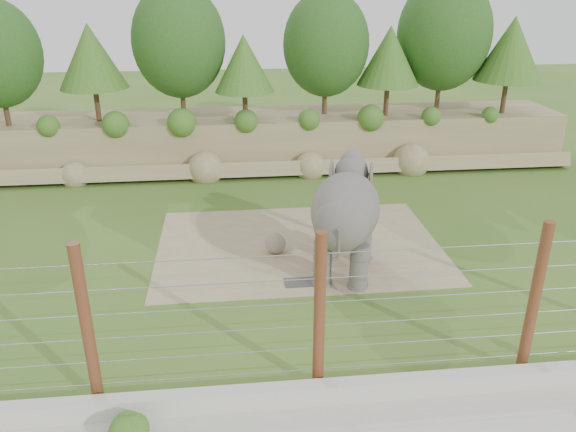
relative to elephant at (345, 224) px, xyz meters
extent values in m
plane|color=#3F6924|center=(-1.68, -0.90, -1.73)|extent=(90.00, 90.00, 0.00)
cube|color=olive|center=(-1.68, 12.10, -0.48)|extent=(30.00, 4.00, 2.50)
cube|color=olive|center=(-1.68, 9.80, -1.38)|extent=(30.00, 1.37, 1.07)
cylinder|color=#3F2B19|center=(-13.68, 11.10, 1.64)|extent=(0.24, 0.24, 1.75)
cylinder|color=#3F2B19|center=(-9.68, 11.60, 1.56)|extent=(0.24, 0.24, 1.58)
sphere|color=#134112|center=(-9.68, 11.60, 3.69)|extent=(3.60, 3.60, 3.60)
cylinder|color=#3F2B19|center=(-5.68, 12.10, 1.73)|extent=(0.24, 0.24, 1.92)
sphere|color=#134112|center=(-5.68, 12.10, 4.34)|extent=(4.40, 4.40, 4.40)
cylinder|color=#3F2B19|center=(-2.68, 10.90, 1.47)|extent=(0.24, 0.24, 1.40)
sphere|color=#134112|center=(-2.68, 10.90, 3.37)|extent=(3.20, 3.20, 3.20)
cylinder|color=#3F2B19|center=(1.32, 11.90, 1.68)|extent=(0.24, 0.24, 1.82)
sphere|color=#134112|center=(1.32, 11.90, 4.15)|extent=(4.16, 4.16, 4.16)
cylinder|color=#3F2B19|center=(4.32, 11.30, 1.52)|extent=(0.24, 0.24, 1.50)
sphere|color=#134112|center=(4.32, 11.30, 3.56)|extent=(3.44, 3.44, 3.44)
cylinder|color=#3F2B19|center=(7.32, 12.30, 1.78)|extent=(0.24, 0.24, 2.03)
sphere|color=#134112|center=(7.32, 12.30, 4.54)|extent=(4.64, 4.64, 4.64)
cylinder|color=#3F2B19|center=(10.32, 11.10, 1.59)|extent=(0.24, 0.24, 1.64)
sphere|color=#134112|center=(10.32, 11.10, 3.82)|extent=(3.76, 3.76, 3.76)
cube|color=#988A62|center=(-1.18, 2.10, -1.72)|extent=(10.00, 7.00, 0.02)
cube|color=#262628|center=(-1.47, -0.57, -1.70)|extent=(1.00, 0.60, 0.03)
sphere|color=gray|center=(-2.07, 1.58, -1.35)|extent=(0.72, 0.72, 0.72)
cube|color=beige|center=(-1.68, -5.90, -1.48)|extent=(26.00, 0.35, 0.50)
cylinder|color=#59291D|center=(-6.68, -5.40, 0.27)|extent=(0.26, 0.26, 4.00)
cylinder|color=#59291D|center=(-1.68, -5.40, 0.27)|extent=(0.26, 0.26, 4.00)
cylinder|color=#59291D|center=(3.32, -5.40, 0.27)|extent=(0.26, 0.26, 4.00)
cylinder|color=gray|center=(-1.68, -5.40, -1.23)|extent=(20.00, 0.02, 0.02)
cylinder|color=gray|center=(-1.68, -5.40, -0.63)|extent=(20.00, 0.02, 0.02)
cylinder|color=gray|center=(-1.68, -5.40, -0.03)|extent=(20.00, 0.02, 0.02)
cylinder|color=gray|center=(-1.68, -5.40, 0.57)|extent=(20.00, 0.02, 0.02)
cylinder|color=gray|center=(-1.68, -5.40, 1.17)|extent=(20.00, 0.02, 0.02)
cylinder|color=gray|center=(-1.68, -5.40, 1.77)|extent=(20.00, 0.02, 0.02)
sphere|color=#2F621B|center=(-5.76, -6.70, -1.36)|extent=(0.72, 0.72, 0.72)
camera|label=1|loc=(-3.50, -15.82, 7.14)|focal=35.00mm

